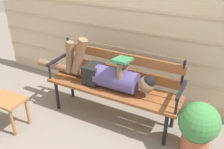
{
  "coord_description": "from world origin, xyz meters",
  "views": [
    {
      "loc": [
        1.14,
        -2.17,
        2.0
      ],
      "look_at": [
        0.0,
        0.05,
        0.64
      ],
      "focal_mm": 38.07,
      "sensor_mm": 36.0,
      "label": 1
    }
  ],
  "objects_px": {
    "reclining_person": "(106,74)",
    "footstool": "(8,105)",
    "park_bench": "(114,82)",
    "potted_plant": "(198,127)"
  },
  "relations": [
    {
      "from": "park_bench",
      "to": "footstool",
      "type": "xyz_separation_m",
      "value": [
        -1.04,
        -0.78,
        -0.19
      ]
    },
    {
      "from": "reclining_person",
      "to": "potted_plant",
      "type": "height_order",
      "value": "reclining_person"
    },
    {
      "from": "potted_plant",
      "to": "reclining_person",
      "type": "bearing_deg",
      "value": 173.35
    },
    {
      "from": "footstool",
      "to": "potted_plant",
      "type": "xyz_separation_m",
      "value": [
        2.11,
        0.58,
        0.04
      ]
    },
    {
      "from": "reclining_person",
      "to": "footstool",
      "type": "relative_size",
      "value": 4.22
    },
    {
      "from": "potted_plant",
      "to": "footstool",
      "type": "bearing_deg",
      "value": -164.62
    },
    {
      "from": "reclining_person",
      "to": "footstool",
      "type": "bearing_deg",
      "value": -143.13
    },
    {
      "from": "reclining_person",
      "to": "footstool",
      "type": "xyz_separation_m",
      "value": [
        -0.95,
        -0.71,
        -0.31
      ]
    },
    {
      "from": "park_bench",
      "to": "reclining_person",
      "type": "distance_m",
      "value": 0.16
    },
    {
      "from": "park_bench",
      "to": "potted_plant",
      "type": "bearing_deg",
      "value": -10.7
    }
  ]
}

